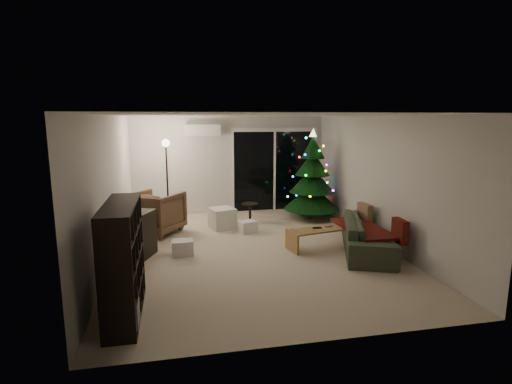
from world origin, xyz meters
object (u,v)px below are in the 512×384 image
media_cabinet (127,240)px  armchair (156,213)px  sofa (368,235)px  christmas_tree (312,175)px  bookshelf (108,262)px  coffee_table (324,239)px

media_cabinet → armchair: 1.83m
sofa → christmas_tree: christmas_tree is taller
bookshelf → christmas_tree: size_ratio=0.65×
media_cabinet → christmas_tree: size_ratio=0.59×
bookshelf → christmas_tree: (4.11, 4.23, 0.38)m
media_cabinet → sofa: size_ratio=0.62×
bookshelf → media_cabinet: (0.00, 1.91, -0.31)m
sofa → armchair: bearing=83.6°
sofa → coffee_table: 0.80m
media_cabinet → sofa: 4.31m
bookshelf → sofa: (4.30, 1.67, -0.41)m
christmas_tree → media_cabinet: bearing=-150.5°
media_cabinet → christmas_tree: christmas_tree is taller
bookshelf → christmas_tree: 5.91m
bookshelf → christmas_tree: bearing=44.3°
armchair → sofa: size_ratio=0.47×
media_cabinet → armchair: (0.40, 1.78, 0.04)m
sofa → christmas_tree: (-0.19, 2.57, 0.79)m
media_cabinet → armchair: armchair is taller
bookshelf → coffee_table: 4.07m
bookshelf → christmas_tree: christmas_tree is taller
sofa → coffee_table: (-0.75, 0.26, -0.10)m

